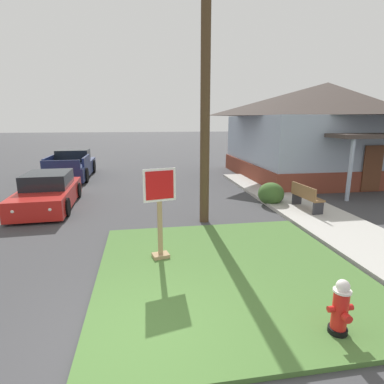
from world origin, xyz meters
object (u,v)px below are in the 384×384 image
(stop_sign, at_px, (160,216))
(parked_sedan_red, at_px, (48,192))
(pickup_truck_navy, at_px, (72,166))
(fire_hydrant, at_px, (340,308))
(manhole_cover, at_px, (140,253))
(street_bench, at_px, (306,196))
(utility_pole, at_px, (206,61))

(stop_sign, relative_size, parked_sedan_red, 0.48)
(parked_sedan_red, relative_size, pickup_truck_navy, 0.82)
(fire_hydrant, height_order, pickup_truck_navy, pickup_truck_navy)
(pickup_truck_navy, bearing_deg, stop_sign, -69.41)
(manhole_cover, xyz_separation_m, pickup_truck_navy, (-3.72, 10.68, 0.61))
(stop_sign, distance_m, parked_sedan_red, 6.36)
(pickup_truck_navy, distance_m, street_bench, 12.42)
(utility_pole, bearing_deg, street_bench, 5.67)
(fire_hydrant, height_order, parked_sedan_red, parked_sedan_red)
(street_bench, bearing_deg, stop_sign, -150.24)
(pickup_truck_navy, bearing_deg, utility_pole, -56.36)
(fire_hydrant, distance_m, manhole_cover, 4.47)
(fire_hydrant, xyz_separation_m, stop_sign, (-2.39, 2.94, 0.58))
(manhole_cover, relative_size, pickup_truck_navy, 0.14)
(parked_sedan_red, distance_m, utility_pole, 7.19)
(stop_sign, height_order, manhole_cover, stop_sign)
(fire_hydrant, distance_m, parked_sedan_red, 10.13)
(manhole_cover, distance_m, street_bench, 6.14)
(manhole_cover, distance_m, parked_sedan_red, 5.72)
(parked_sedan_red, bearing_deg, stop_sign, -53.50)
(stop_sign, xyz_separation_m, manhole_cover, (-0.46, 0.46, -1.05))
(manhole_cover, xyz_separation_m, street_bench, (5.59, 2.47, 0.57))
(pickup_truck_navy, height_order, utility_pole, utility_pole)
(parked_sedan_red, bearing_deg, manhole_cover, -54.47)
(fire_hydrant, relative_size, utility_pole, 0.09)
(parked_sedan_red, height_order, pickup_truck_navy, pickup_truck_navy)
(parked_sedan_red, bearing_deg, street_bench, -13.67)
(pickup_truck_navy, xyz_separation_m, street_bench, (9.31, -8.21, -0.03))
(parked_sedan_red, relative_size, utility_pole, 0.46)
(manhole_cover, bearing_deg, pickup_truck_navy, 109.22)
(stop_sign, bearing_deg, street_bench, 29.76)
(pickup_truck_navy, height_order, street_bench, pickup_truck_navy)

